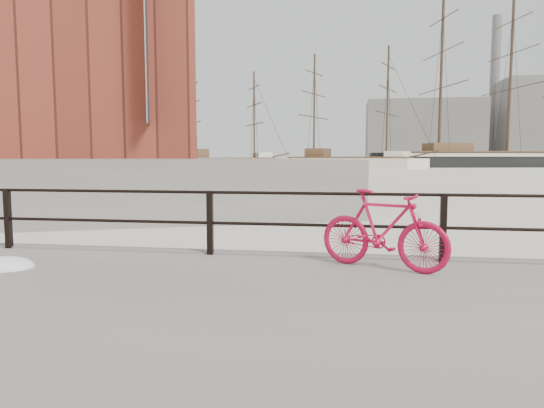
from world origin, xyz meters
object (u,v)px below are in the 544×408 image
at_px(schooner_left, 226,168).
at_px(bicycle, 383,230).
at_px(barque_black, 506,167).
at_px(schooner_mid, 348,168).
at_px(workboat_far, 85,173).

bearing_deg(schooner_left, bicycle, -101.87).
xyz_separation_m(barque_black, schooner_mid, (-29.97, -12.13, 0.00)).
relative_size(barque_black, workboat_far, 6.22).
bearing_deg(bicycle, barque_black, 96.81).
height_order(barque_black, workboat_far, barque_black).
height_order(schooner_mid, schooner_left, schooner_mid).
distance_m(bicycle, schooner_mid, 80.23).
distance_m(schooner_left, workboat_far, 32.17).
bearing_deg(barque_black, bicycle, -123.02).
relative_size(schooner_left, workboat_far, 2.49).
xyz_separation_m(bicycle, workboat_far, (-32.54, 48.79, -0.89)).
bearing_deg(barque_black, workboat_far, -160.22).
relative_size(schooner_mid, workboat_far, 3.06).
relative_size(barque_black, schooner_left, 2.50).
bearing_deg(workboat_far, bicycle, -98.49).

